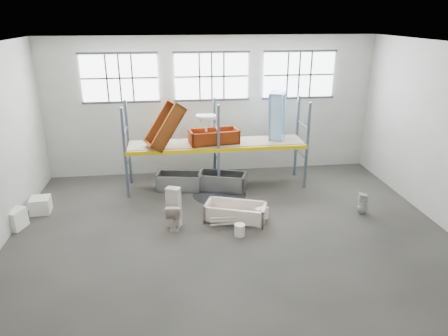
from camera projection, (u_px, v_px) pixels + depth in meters
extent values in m
cube|color=#4D4A43|center=(231.00, 236.00, 11.29)|extent=(12.00, 10.00, 0.10)
cube|color=silver|center=(232.00, 43.00, 9.49)|extent=(12.00, 10.00, 0.10)
cube|color=#ADACA1|center=(212.00, 106.00, 15.08)|extent=(12.00, 0.10, 5.00)
cube|color=#B5B5A7|center=(284.00, 259.00, 5.71)|extent=(12.00, 0.10, 5.00)
cube|color=white|center=(120.00, 78.00, 14.21)|extent=(2.60, 0.04, 1.60)
cube|color=white|center=(212.00, 76.00, 14.59)|extent=(2.60, 0.04, 1.60)
cube|color=white|center=(299.00, 75.00, 14.97)|extent=(2.60, 0.04, 1.60)
cube|color=slate|center=(125.00, 154.00, 13.08)|extent=(0.08, 0.08, 3.00)
cube|color=slate|center=(128.00, 143.00, 14.19)|extent=(0.08, 0.08, 3.00)
cube|color=slate|center=(219.00, 150.00, 13.44)|extent=(0.08, 0.08, 3.00)
cube|color=slate|center=(215.00, 140.00, 14.55)|extent=(0.08, 0.08, 3.00)
cube|color=slate|center=(307.00, 147.00, 13.80)|extent=(0.08, 0.08, 3.00)
cube|color=slate|center=(297.00, 137.00, 14.91)|extent=(0.08, 0.08, 3.00)
cube|color=yellow|center=(219.00, 150.00, 13.44)|extent=(6.00, 0.10, 0.14)
cube|color=yellow|center=(215.00, 140.00, 14.55)|extent=(6.00, 0.10, 0.14)
cube|color=gray|center=(216.00, 143.00, 13.97)|extent=(5.90, 1.10, 0.03)
cylinder|color=black|center=(219.00, 194.00, 13.78)|extent=(1.80, 1.80, 0.00)
cube|color=beige|center=(261.00, 214.00, 11.86)|extent=(0.42, 0.32, 0.36)
imported|color=beige|center=(245.00, 217.00, 11.93)|extent=(0.44, 0.44, 0.14)
imported|color=beige|center=(175.00, 215.00, 11.59)|extent=(0.52, 0.78, 0.74)
cube|color=beige|center=(174.00, 207.00, 11.56)|extent=(0.45, 0.38, 1.17)
imported|color=silver|center=(363.00, 203.00, 12.36)|extent=(0.37, 0.36, 0.68)
imported|color=white|center=(206.00, 131.00, 13.45)|extent=(0.68, 0.54, 0.57)
cylinder|color=silver|center=(240.00, 230.00, 11.18)|extent=(0.37, 0.37, 0.34)
cube|color=white|center=(12.00, 219.00, 11.56)|extent=(0.80, 0.74, 0.56)
cube|color=silver|center=(41.00, 205.00, 12.48)|extent=(0.62, 0.62, 0.47)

